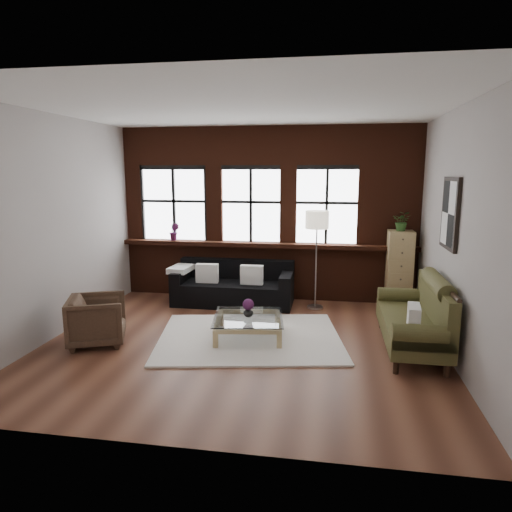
% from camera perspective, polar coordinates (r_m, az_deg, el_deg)
% --- Properties ---
extents(floor, '(5.50, 5.50, 0.00)m').
position_cam_1_polar(floor, '(6.55, -1.75, -10.89)').
color(floor, '#582F20').
rests_on(floor, ground).
extents(ceiling, '(5.50, 5.50, 0.00)m').
position_cam_1_polar(ceiling, '(6.14, -1.93, 18.10)').
color(ceiling, white).
rests_on(ceiling, ground).
extents(wall_back, '(5.50, 0.00, 5.50)m').
position_cam_1_polar(wall_back, '(8.59, 1.42, 5.28)').
color(wall_back, '#A8A19C').
rests_on(wall_back, ground).
extents(wall_front, '(5.50, 0.00, 5.50)m').
position_cam_1_polar(wall_front, '(3.76, -9.28, -1.79)').
color(wall_front, '#A8A19C').
rests_on(wall_front, ground).
extents(wall_left, '(0.00, 5.00, 5.00)m').
position_cam_1_polar(wall_left, '(7.20, -23.88, 3.34)').
color(wall_left, '#A8A19C').
rests_on(wall_left, ground).
extents(wall_right, '(0.00, 5.00, 5.00)m').
position_cam_1_polar(wall_right, '(6.23, 23.86, 2.34)').
color(wall_right, '#A8A19C').
rests_on(wall_right, ground).
extents(brick_backwall, '(5.50, 0.12, 3.20)m').
position_cam_1_polar(brick_backwall, '(8.54, 1.36, 5.24)').
color(brick_backwall, '#441C10').
rests_on(brick_backwall, floor).
extents(sill_ledge, '(5.50, 0.30, 0.08)m').
position_cam_1_polar(sill_ledge, '(8.52, 1.26, 1.43)').
color(sill_ledge, '#441C10').
rests_on(sill_ledge, brick_backwall).
extents(window_left, '(1.38, 0.10, 1.50)m').
position_cam_1_polar(window_left, '(8.96, -10.16, 6.29)').
color(window_left, black).
rests_on(window_left, brick_backwall).
extents(window_mid, '(1.38, 0.10, 1.50)m').
position_cam_1_polar(window_mid, '(8.58, -0.62, 6.27)').
color(window_mid, black).
rests_on(window_mid, brick_backwall).
extents(window_right, '(1.38, 0.10, 1.50)m').
position_cam_1_polar(window_right, '(8.45, 8.83, 6.08)').
color(window_right, black).
rests_on(window_right, brick_backwall).
extents(wall_poster, '(0.05, 0.74, 0.94)m').
position_cam_1_polar(wall_poster, '(6.48, 23.12, 4.91)').
color(wall_poster, black).
rests_on(wall_poster, wall_right).
extents(shag_rug, '(2.92, 2.47, 0.03)m').
position_cam_1_polar(shag_rug, '(6.74, -0.79, -10.12)').
color(shag_rug, white).
rests_on(shag_rug, floor).
extents(dark_sofa, '(2.15, 0.87, 0.78)m').
position_cam_1_polar(dark_sofa, '(8.31, -2.85, -3.41)').
color(dark_sofa, black).
rests_on(dark_sofa, floor).
extents(pillow_a, '(0.41, 0.16, 0.34)m').
position_cam_1_polar(pillow_a, '(8.28, -6.12, -2.15)').
color(pillow_a, white).
rests_on(pillow_a, dark_sofa).
extents(pillow_b, '(0.40, 0.14, 0.34)m').
position_cam_1_polar(pillow_b, '(8.10, -0.53, -2.37)').
color(pillow_b, white).
rests_on(pillow_b, dark_sofa).
extents(vintage_settee, '(0.85, 1.91, 1.02)m').
position_cam_1_polar(vintage_settee, '(6.54, 18.90, -6.78)').
color(vintage_settee, '#484521').
rests_on(vintage_settee, floor).
extents(pillow_settee, '(0.18, 0.39, 0.34)m').
position_cam_1_polar(pillow_settee, '(5.94, 19.10, -7.45)').
color(pillow_settee, white).
rests_on(pillow_settee, vintage_settee).
extents(armchair, '(0.98, 0.96, 0.69)m').
position_cam_1_polar(armchair, '(6.81, -19.23, -7.57)').
color(armchair, '#3E2B1F').
rests_on(armchair, floor).
extents(coffee_table, '(1.12, 1.12, 0.33)m').
position_cam_1_polar(coffee_table, '(6.70, -0.97, -8.93)').
color(coffee_table, tan).
rests_on(coffee_table, shag_rug).
extents(vase, '(0.16, 0.16, 0.15)m').
position_cam_1_polar(vase, '(6.62, -0.97, -6.97)').
color(vase, '#B2B2B2').
rests_on(vase, coffee_table).
extents(flowers, '(0.16, 0.16, 0.16)m').
position_cam_1_polar(flowers, '(6.59, -0.97, -6.08)').
color(flowers, '#531C4C').
rests_on(flowers, vase).
extents(drawer_chest, '(0.42, 0.42, 1.38)m').
position_cam_1_polar(drawer_chest, '(8.36, 17.46, -1.68)').
color(drawer_chest, tan).
rests_on(drawer_chest, floor).
extents(potted_plant_top, '(0.37, 0.34, 0.34)m').
position_cam_1_polar(potted_plant_top, '(8.23, 17.79, 4.17)').
color(potted_plant_top, '#2D5923').
rests_on(potted_plant_top, drawer_chest).
extents(floor_lamp, '(0.40, 0.40, 1.87)m').
position_cam_1_polar(floor_lamp, '(8.01, 7.53, -0.01)').
color(floor_lamp, '#A5A5A8').
rests_on(floor_lamp, floor).
extents(sill_plant, '(0.19, 0.16, 0.34)m').
position_cam_1_polar(sill_plant, '(8.88, -10.18, 3.02)').
color(sill_plant, '#531C4C').
rests_on(sill_plant, sill_ledge).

